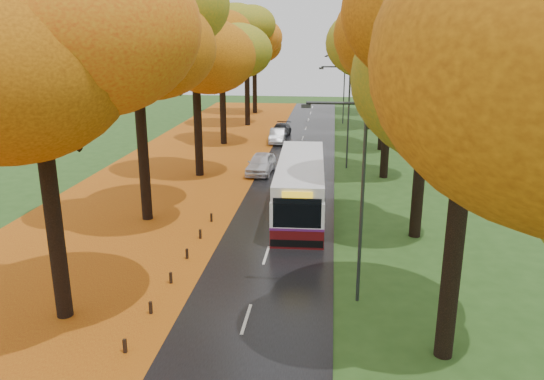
% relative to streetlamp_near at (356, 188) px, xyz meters
% --- Properties ---
extents(road, '(6.50, 90.00, 0.04)m').
position_rel_streetlamp_near_xyz_m(road, '(-3.95, 17.00, -4.69)').
color(road, black).
rests_on(road, ground).
extents(centre_line, '(0.12, 90.00, 0.01)m').
position_rel_streetlamp_near_xyz_m(centre_line, '(-3.95, 17.00, -4.67)').
color(centre_line, silver).
rests_on(centre_line, road).
extents(leaf_verge, '(12.00, 90.00, 0.02)m').
position_rel_streetlamp_near_xyz_m(leaf_verge, '(-12.95, 17.00, -4.70)').
color(leaf_verge, maroon).
rests_on(leaf_verge, ground).
extents(leaf_drift, '(0.90, 90.00, 0.01)m').
position_rel_streetlamp_near_xyz_m(leaf_drift, '(-7.00, 17.00, -4.67)').
color(leaf_drift, '#C47C14').
rests_on(leaf_drift, road).
extents(trees_left, '(9.20, 74.00, 13.88)m').
position_rel_streetlamp_near_xyz_m(trees_left, '(-11.13, 19.06, 4.82)').
color(trees_left, black).
rests_on(trees_left, ground).
extents(trees_right, '(9.30, 74.20, 13.96)m').
position_rel_streetlamp_near_xyz_m(trees_right, '(3.24, 18.91, 4.98)').
color(trees_right, black).
rests_on(trees_right, ground).
extents(bollard_row, '(0.11, 23.51, 0.52)m').
position_rel_streetlamp_near_xyz_m(bollard_row, '(-7.65, -3.30, -4.45)').
color(bollard_row, black).
rests_on(bollard_row, ground).
extents(streetlamp_near, '(2.45, 0.18, 8.00)m').
position_rel_streetlamp_near_xyz_m(streetlamp_near, '(0.00, 0.00, 0.00)').
color(streetlamp_near, '#333538').
rests_on(streetlamp_near, ground).
extents(streetlamp_mid, '(2.45, 0.18, 8.00)m').
position_rel_streetlamp_near_xyz_m(streetlamp_mid, '(0.00, 22.00, 0.00)').
color(streetlamp_mid, '#333538').
rests_on(streetlamp_mid, ground).
extents(streetlamp_far, '(2.45, 0.18, 8.00)m').
position_rel_streetlamp_near_xyz_m(streetlamp_far, '(0.00, 44.00, 0.00)').
color(streetlamp_far, '#333538').
rests_on(streetlamp_far, ground).
extents(bus, '(3.11, 11.95, 3.12)m').
position_rel_streetlamp_near_xyz_m(bus, '(-2.74, 10.77, -3.04)').
color(bus, '#4C0C0D').
rests_on(bus, road).
extents(car_white, '(2.09, 4.63, 1.54)m').
position_rel_streetlamp_near_xyz_m(car_white, '(-6.30, 19.52, -3.90)').
color(car_white, silver).
rests_on(car_white, road).
extents(car_silver, '(1.56, 4.13, 1.35)m').
position_rel_streetlamp_near_xyz_m(car_silver, '(-6.29, 31.43, -4.00)').
color(car_silver, '#95979C').
rests_on(car_silver, road).
extents(car_dark, '(2.11, 4.51, 1.27)m').
position_rel_streetlamp_near_xyz_m(car_dark, '(-6.30, 34.89, -4.04)').
color(car_dark, black).
rests_on(car_dark, road).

